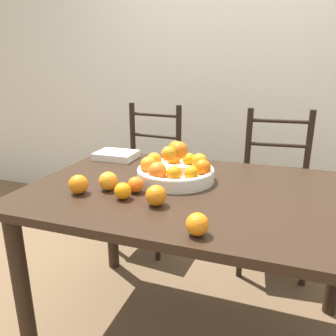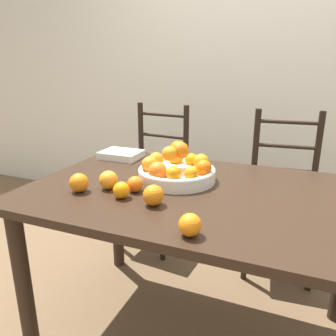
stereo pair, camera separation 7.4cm
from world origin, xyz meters
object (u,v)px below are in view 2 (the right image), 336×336
Objects in this scene: orange_loose_2 at (135,184)px; orange_loose_3 at (121,190)px; orange_loose_1 at (108,180)px; book_stack at (121,155)px; fruit_bowl at (177,169)px; chair_left at (154,180)px; orange_loose_4 at (79,183)px; orange_loose_5 at (190,225)px; orange_loose_0 at (153,195)px; chair_right at (282,198)px.

orange_loose_2 is 0.99× the size of orange_loose_3.
orange_loose_1 reaches higher than book_stack.
fruit_bowl is at bearing 60.81° from orange_loose_2.
orange_loose_3 is (-0.02, -0.08, 0.00)m from orange_loose_2.
chair_left is at bearing 107.64° from orange_loose_3.
fruit_bowl is at bearing 41.29° from orange_loose_4.
orange_loose_2 is at bearing -119.19° from fruit_bowl.
orange_loose_1 is 0.50m from book_stack.
orange_loose_1 is at bearing 38.41° from orange_loose_4.
fruit_bowl is 0.91m from chair_left.
orange_loose_5 is 0.07× the size of chair_left.
chair_left reaches higher than orange_loose_3.
orange_loose_3 is 0.92× the size of orange_loose_5.
orange_loose_3 is 0.61m from book_stack.
orange_loose_3 is 0.40m from orange_loose_5.
orange_loose_1 is 0.12m from orange_loose_4.
orange_loose_0 is 0.15m from orange_loose_3.
orange_loose_1 is 1.10× the size of orange_loose_5.
chair_right is (0.78, 1.00, -0.33)m from orange_loose_4.
fruit_bowl reaches higher than orange_loose_1.
book_stack is (-0.33, 0.44, -0.01)m from orange_loose_2.
orange_loose_1 is 0.08× the size of chair_right.
orange_loose_4 is 0.36× the size of book_stack.
fruit_bowl is 4.43× the size of orange_loose_4.
orange_loose_0 is at bearing -118.22° from chair_right.
orange_loose_0 is 1.15m from chair_right.
fruit_bowl reaches higher than orange_loose_2.
orange_loose_5 is at bearing -47.23° from book_stack.
chair_left reaches higher than orange_loose_5.
orange_loose_5 is 0.97m from book_stack.
fruit_bowl reaches higher than orange_loose_5.
orange_loose_1 is at bearing -72.16° from chair_left.
fruit_bowl is 0.50m from book_stack.
chair_right is (0.56, 0.91, -0.33)m from orange_loose_2.
chair_right is 4.55× the size of book_stack.
orange_loose_4 is 1.31m from chair_right.
chair_right is at bearing 58.54° from orange_loose_2.
orange_loose_3 is at bearing -125.33° from chair_right.
orange_loose_2 is 0.84× the size of orange_loose_4.
orange_loose_0 is 0.08× the size of chair_right.
orange_loose_2 is 1.12m from chair_right.
orange_loose_5 is 0.33× the size of book_stack.
orange_loose_1 is (-0.25, 0.08, 0.00)m from orange_loose_0.
orange_loose_1 is 1.01m from chair_left.
orange_loose_4 is (-0.10, -0.08, -0.00)m from orange_loose_1.
orange_loose_2 is 0.43m from orange_loose_5.
fruit_bowl reaches higher than book_stack.
chair_right reaches higher than orange_loose_5.
orange_loose_2 is (-0.13, 0.10, -0.01)m from orange_loose_0.
orange_loose_1 is 1.19× the size of orange_loose_3.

